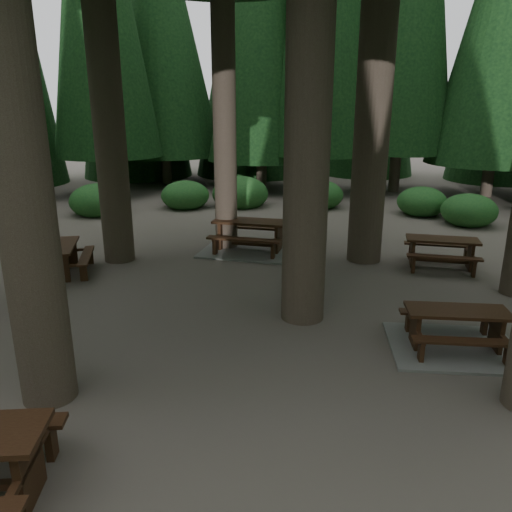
# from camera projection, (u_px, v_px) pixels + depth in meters

# --- Properties ---
(ground) EXTENTS (80.00, 80.00, 0.00)m
(ground) POSITION_uv_depth(u_px,v_px,m) (261.00, 319.00, 9.85)
(ground) COLOR #594F48
(ground) RESTS_ON ground
(picnic_table_a) EXTENTS (2.17, 1.79, 0.73)m
(picnic_table_a) POSITION_uv_depth(u_px,v_px,m) (455.00, 336.00, 8.60)
(picnic_table_a) COLOR gray
(picnic_table_a) RESTS_ON ground
(picnic_table_b) EXTENTS (1.82, 2.04, 0.74)m
(picnic_table_b) POSITION_uv_depth(u_px,v_px,m) (62.00, 255.00, 12.35)
(picnic_table_b) COLOR #351B10
(picnic_table_b) RESTS_ON ground
(picnic_table_c) EXTENTS (2.93, 2.54, 0.90)m
(picnic_table_c) POSITION_uv_depth(u_px,v_px,m) (250.00, 240.00, 14.30)
(picnic_table_c) COLOR gray
(picnic_table_c) RESTS_ON ground
(picnic_table_d) EXTENTS (1.94, 1.64, 0.77)m
(picnic_table_d) POSITION_uv_depth(u_px,v_px,m) (442.00, 248.00, 12.81)
(picnic_table_d) COLOR #351B10
(picnic_table_d) RESTS_ON ground
(shrub_ring) EXTENTS (23.86, 24.64, 1.49)m
(shrub_ring) POSITION_uv_depth(u_px,v_px,m) (298.00, 288.00, 10.37)
(shrub_ring) COLOR #205E27
(shrub_ring) RESTS_ON ground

